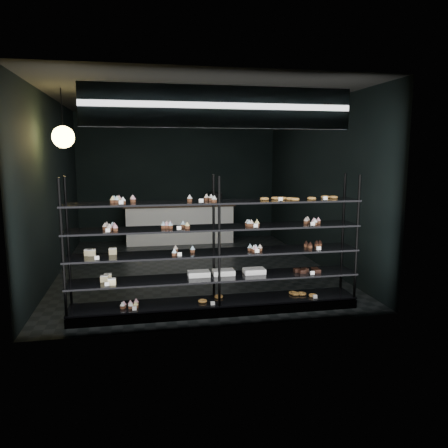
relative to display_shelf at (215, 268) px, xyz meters
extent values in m
cube|color=black|center=(0.00, 2.45, -0.62)|extent=(5.00, 6.00, 0.01)
cube|color=black|center=(0.00, 2.45, 2.57)|extent=(5.00, 6.00, 0.01)
cube|color=black|center=(0.00, 5.45, 0.97)|extent=(5.00, 0.01, 3.20)
cube|color=black|center=(0.00, -0.55, 0.97)|extent=(5.00, 0.01, 3.20)
cube|color=black|center=(-2.50, 2.45, 0.97)|extent=(0.01, 6.00, 3.20)
cube|color=black|center=(2.50, 2.45, 0.97)|extent=(0.01, 6.00, 3.20)
cube|color=black|center=(0.03, 0.00, -0.57)|extent=(4.00, 0.50, 0.12)
cylinder|color=black|center=(-1.94, -0.22, 0.36)|extent=(0.04, 0.04, 1.85)
cylinder|color=black|center=(-1.94, 0.22, 0.36)|extent=(0.04, 0.04, 1.85)
cylinder|color=black|center=(0.03, -0.22, 0.36)|extent=(0.04, 0.04, 1.85)
cylinder|color=black|center=(0.03, 0.22, 0.36)|extent=(0.04, 0.04, 1.85)
cylinder|color=black|center=(2.00, -0.22, 0.36)|extent=(0.04, 0.04, 1.85)
cylinder|color=black|center=(2.00, 0.22, 0.36)|extent=(0.04, 0.04, 1.85)
cube|color=black|center=(0.03, 0.00, -0.48)|extent=(4.00, 0.50, 0.03)
cube|color=black|center=(0.03, 0.00, -0.13)|extent=(4.00, 0.50, 0.02)
cube|color=black|center=(0.03, 0.00, 0.22)|extent=(4.00, 0.50, 0.02)
cube|color=black|center=(0.03, 0.00, 0.57)|extent=(4.00, 0.50, 0.02)
cube|color=black|center=(0.03, 0.00, 0.92)|extent=(4.00, 0.50, 0.02)
cube|color=white|center=(-1.25, -0.18, 0.96)|extent=(0.06, 0.04, 0.06)
cube|color=white|center=(-0.19, -0.18, 0.96)|extent=(0.05, 0.04, 0.06)
cube|color=white|center=(0.88, -0.18, 0.96)|extent=(0.05, 0.04, 0.06)
cube|color=white|center=(1.55, -0.18, 0.96)|extent=(0.06, 0.04, 0.06)
cube|color=white|center=(-1.42, -0.18, 0.61)|extent=(0.06, 0.04, 0.06)
cube|color=white|center=(-0.54, -0.18, 0.61)|extent=(0.05, 0.04, 0.06)
cube|color=white|center=(0.56, -0.18, 0.61)|extent=(0.05, 0.04, 0.06)
cube|color=white|center=(1.35, -0.18, 0.61)|extent=(0.06, 0.04, 0.06)
cube|color=white|center=(-1.52, -0.18, 0.26)|extent=(0.06, 0.04, 0.06)
cube|color=white|center=(-0.47, -0.18, 0.26)|extent=(0.06, 0.04, 0.06)
cube|color=white|center=(0.59, -0.18, 0.26)|extent=(0.05, 0.04, 0.06)
cube|color=white|center=(1.44, -0.18, 0.26)|extent=(0.06, 0.04, 0.06)
cube|color=white|center=(-1.44, -0.18, -0.09)|extent=(0.06, 0.04, 0.06)
cube|color=white|center=(1.35, -0.18, -0.09)|extent=(0.06, 0.04, 0.06)
cube|color=white|center=(-1.10, -0.18, -0.44)|extent=(0.06, 0.04, 0.06)
cube|color=white|center=(-0.07, -0.18, -0.44)|extent=(0.05, 0.04, 0.06)
cube|color=white|center=(1.40, -0.18, -0.44)|extent=(0.06, 0.04, 0.06)
cube|color=#0C1340|center=(0.00, -0.47, 2.12)|extent=(3.20, 0.04, 0.45)
cube|color=white|center=(0.00, -0.49, 2.12)|extent=(3.30, 0.02, 0.50)
cylinder|color=black|center=(-2.12, 1.41, 2.27)|extent=(0.01, 0.01, 0.56)
sphere|color=#EEC053|center=(-2.12, 1.41, 1.82)|extent=(0.34, 0.34, 0.34)
cube|color=white|center=(-0.03, 4.95, -0.17)|extent=(2.60, 0.60, 0.92)
cube|color=black|center=(-0.03, 4.95, 0.32)|extent=(2.71, 0.65, 0.06)
cube|color=black|center=(0.86, 4.95, 0.48)|extent=(0.30, 0.30, 0.25)
camera|label=1|loc=(-0.99, -5.77, 1.56)|focal=35.00mm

